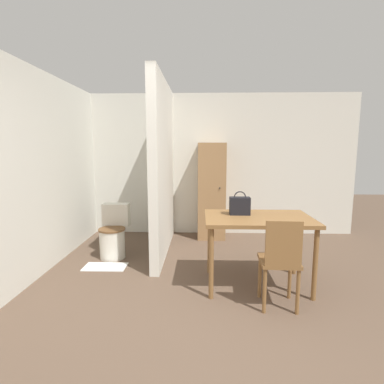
{
  "coord_description": "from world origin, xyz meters",
  "views": [
    {
      "loc": [
        -0.14,
        -2.14,
        1.55
      ],
      "look_at": [
        -0.26,
        1.62,
        1.0
      ],
      "focal_mm": 28.0,
      "sensor_mm": 36.0,
      "label": 1
    }
  ],
  "objects_px": {
    "dining_table": "(258,224)",
    "wooden_cabinet": "(211,191)",
    "toilet": "(114,234)",
    "handbag": "(240,206)",
    "wooden_chair": "(280,260)"
  },
  "relations": [
    {
      "from": "dining_table",
      "to": "wooden_cabinet",
      "type": "relative_size",
      "value": 0.72
    },
    {
      "from": "wooden_chair",
      "to": "handbag",
      "type": "distance_m",
      "value": 0.8
    },
    {
      "from": "dining_table",
      "to": "handbag",
      "type": "relative_size",
      "value": 4.36
    },
    {
      "from": "handbag",
      "to": "wooden_cabinet",
      "type": "distance_m",
      "value": 1.78
    },
    {
      "from": "handbag",
      "to": "wooden_cabinet",
      "type": "height_order",
      "value": "wooden_cabinet"
    },
    {
      "from": "wooden_cabinet",
      "to": "handbag",
      "type": "bearing_deg",
      "value": -81.45
    },
    {
      "from": "dining_table",
      "to": "handbag",
      "type": "bearing_deg",
      "value": 151.93
    },
    {
      "from": "wooden_cabinet",
      "to": "toilet",
      "type": "bearing_deg",
      "value": -145.42
    },
    {
      "from": "dining_table",
      "to": "wooden_chair",
      "type": "bearing_deg",
      "value": -76.09
    },
    {
      "from": "toilet",
      "to": "handbag",
      "type": "relative_size",
      "value": 2.74
    },
    {
      "from": "dining_table",
      "to": "wooden_chair",
      "type": "xyz_separation_m",
      "value": [
        0.13,
        -0.51,
        -0.21
      ]
    },
    {
      "from": "dining_table",
      "to": "handbag",
      "type": "height_order",
      "value": "handbag"
    },
    {
      "from": "toilet",
      "to": "dining_table",
      "type": "bearing_deg",
      "value": -24.7
    },
    {
      "from": "dining_table",
      "to": "toilet",
      "type": "bearing_deg",
      "value": 155.3
    },
    {
      "from": "dining_table",
      "to": "toilet",
      "type": "distance_m",
      "value": 2.12
    }
  ]
}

